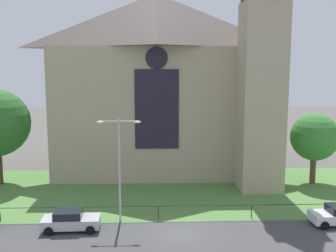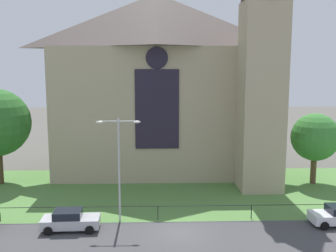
{
  "view_description": "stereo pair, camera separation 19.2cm",
  "coord_description": "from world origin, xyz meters",
  "px_view_note": "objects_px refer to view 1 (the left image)",
  "views": [
    {
      "loc": [
        -1.95,
        -27.63,
        12.0
      ],
      "look_at": [
        -0.65,
        8.0,
        6.65
      ],
      "focal_mm": 42.77,
      "sensor_mm": 36.0,
      "label": 1
    },
    {
      "loc": [
        -1.76,
        -27.63,
        12.0
      ],
      "look_at": [
        -0.65,
        8.0,
        6.65
      ],
      "focal_mm": 42.77,
      "sensor_mm": 36.0,
      "label": 2
    }
  ],
  "objects_px": {
    "church_building": "(163,82)",
    "tree_right_far": "(315,137)",
    "streetlamp_near": "(119,157)",
    "parked_car_silver": "(71,220)"
  },
  "relations": [
    {
      "from": "streetlamp_near",
      "to": "parked_car_silver",
      "type": "relative_size",
      "value": 1.89
    },
    {
      "from": "tree_right_far",
      "to": "parked_car_silver",
      "type": "relative_size",
      "value": 1.71
    },
    {
      "from": "church_building",
      "to": "streetlamp_near",
      "type": "xyz_separation_m",
      "value": [
        -3.74,
        -15.34,
        -5.13
      ]
    },
    {
      "from": "church_building",
      "to": "parked_car_silver",
      "type": "bearing_deg",
      "value": -113.11
    },
    {
      "from": "parked_car_silver",
      "to": "tree_right_far",
      "type": "bearing_deg",
      "value": 24.53
    },
    {
      "from": "tree_right_far",
      "to": "parked_car_silver",
      "type": "distance_m",
      "value": 25.56
    },
    {
      "from": "streetlamp_near",
      "to": "parked_car_silver",
      "type": "height_order",
      "value": "streetlamp_near"
    },
    {
      "from": "church_building",
      "to": "tree_right_far",
      "type": "bearing_deg",
      "value": -20.65
    },
    {
      "from": "church_building",
      "to": "tree_right_far",
      "type": "distance_m",
      "value": 17.26
    },
    {
      "from": "church_building",
      "to": "streetlamp_near",
      "type": "height_order",
      "value": "church_building"
    }
  ]
}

